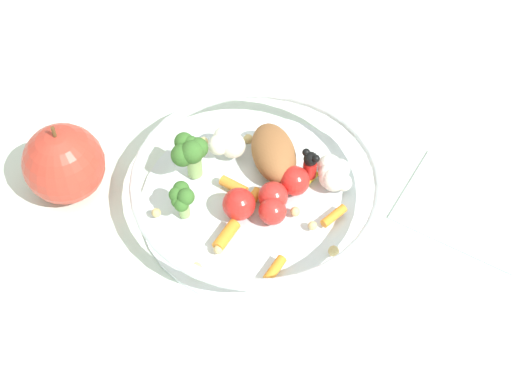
# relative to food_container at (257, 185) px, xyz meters

# --- Properties ---
(ground_plane) EXTENTS (2.40, 2.40, 0.00)m
(ground_plane) POSITION_rel_food_container_xyz_m (-0.02, 0.00, -0.03)
(ground_plane) COLOR silver
(food_container) EXTENTS (0.25, 0.25, 0.07)m
(food_container) POSITION_rel_food_container_xyz_m (0.00, 0.00, 0.00)
(food_container) COLOR white
(food_container) RESTS_ON ground_plane
(loose_apple) EXTENTS (0.08, 0.08, 0.09)m
(loose_apple) POSITION_rel_food_container_xyz_m (0.18, 0.08, 0.01)
(loose_apple) COLOR #BC3828
(loose_apple) RESTS_ON ground_plane
(folded_napkin) EXTENTS (0.14, 0.11, 0.01)m
(folded_napkin) POSITION_rel_food_container_xyz_m (-0.20, -0.09, -0.02)
(folded_napkin) COLOR white
(folded_napkin) RESTS_ON ground_plane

